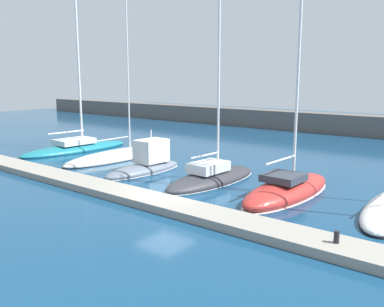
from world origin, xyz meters
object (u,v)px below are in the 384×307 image
at_px(sailboat_ivory_second, 121,155).
at_px(sailboat_charcoal_fourth, 212,178).
at_px(motorboat_slate_third, 146,164).
at_px(sailboat_teal_nearest, 76,146).
at_px(sailboat_red_fifth, 287,189).
at_px(dock_bollard, 337,237).

distance_m(sailboat_ivory_second, sailboat_charcoal_fourth, 10.14).
height_order(motorboat_slate_third, sailboat_charcoal_fourth, sailboat_charcoal_fourth).
height_order(sailboat_teal_nearest, sailboat_red_fifth, sailboat_teal_nearest).
relative_size(sailboat_teal_nearest, dock_bollard, 49.26).
bearing_deg(sailboat_red_fifth, sailboat_teal_nearest, 88.07).
distance_m(sailboat_teal_nearest, motorboat_slate_third, 10.58).
bearing_deg(sailboat_ivory_second, sailboat_charcoal_fourth, -99.57).
bearing_deg(dock_bollard, sailboat_red_fifth, 129.43).
bearing_deg(dock_bollard, sailboat_ivory_second, 159.89).
relative_size(sailboat_teal_nearest, sailboat_ivory_second, 1.17).
bearing_deg(sailboat_red_fifth, sailboat_ivory_second, 85.89).
bearing_deg(motorboat_slate_third, sailboat_charcoal_fourth, -81.55).
xyz_separation_m(sailboat_ivory_second, dock_bollard, (19.41, -7.11, 0.42)).
bearing_deg(sailboat_ivory_second, dock_bollard, -110.12).
xyz_separation_m(sailboat_charcoal_fourth, dock_bollard, (9.42, -5.42, 0.32)).
distance_m(sailboat_teal_nearest, sailboat_ivory_second, 5.40).
distance_m(sailboat_red_fifth, dock_bollard, 7.22).
relative_size(motorboat_slate_third, sailboat_red_fifth, 0.47).
bearing_deg(dock_bollard, sailboat_teal_nearest, 164.47).
relative_size(sailboat_teal_nearest, sailboat_charcoal_fourth, 1.46).
bearing_deg(dock_bollard, motorboat_slate_third, 161.24).
bearing_deg(sailboat_teal_nearest, dock_bollard, -102.91).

